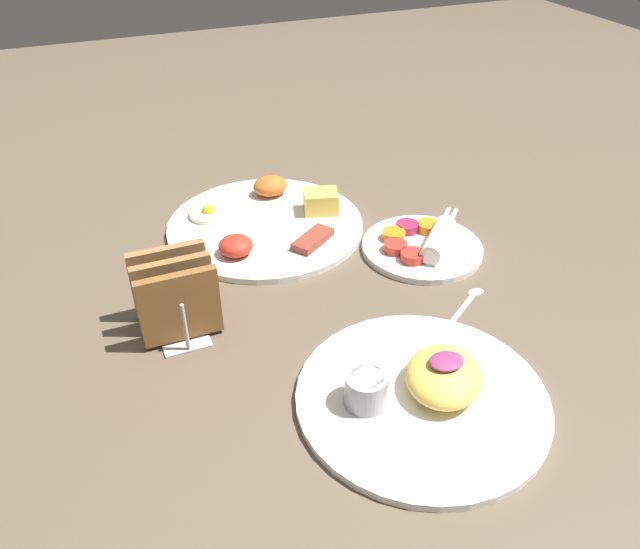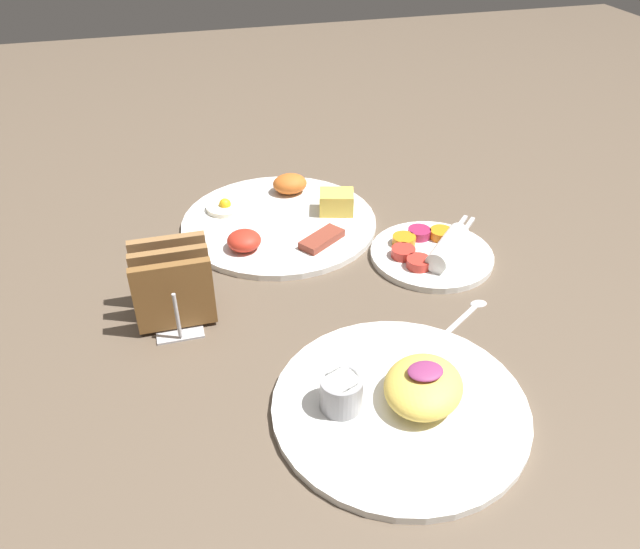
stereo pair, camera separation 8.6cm
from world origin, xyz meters
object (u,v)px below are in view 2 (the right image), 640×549
Objects in this scene: plate_condiments at (432,252)px; toast_rack at (173,285)px; plate_foreground at (402,400)px; plate_breakfast at (281,219)px.

toast_rack is (-0.39, -0.04, 0.04)m from plate_condiments.
plate_condiments is 0.32m from plate_foreground.
plate_condiments is 0.65× the size of plate_foreground.
plate_breakfast is 0.44m from plate_foreground.
plate_foreground is (0.04, -0.43, 0.00)m from plate_breakfast.
plate_condiments is (0.20, -0.16, 0.00)m from plate_breakfast.
plate_condiments is at bearing 5.59° from toast_rack.
plate_breakfast is 1.71× the size of plate_condiments.
plate_breakfast is 0.26m from plate_condiments.
plate_breakfast is at bearing 95.77° from plate_foreground.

